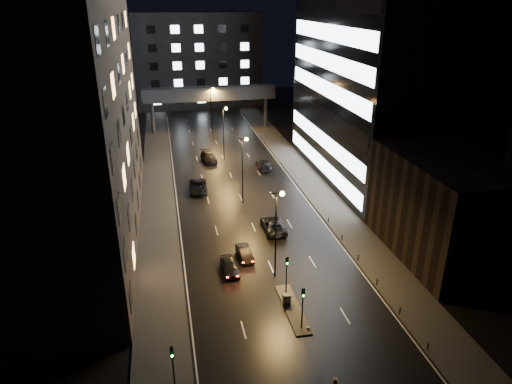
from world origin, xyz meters
The scene contains 26 objects.
ground centered at (0.00, 40.00, 0.00)m, with size 160.00×160.00×0.00m, color black.
sidewalk_left centered at (-12.50, 35.00, 0.07)m, with size 5.00×110.00×0.15m, color #383533.
sidewalk_right centered at (12.50, 35.00, 0.07)m, with size 5.00×110.00×0.15m, color #383533.
building_left centered at (-22.50, 24.00, 20.00)m, with size 15.00×48.00×40.00m, color #2D2319.
building_right_low centered at (20.00, 9.00, 6.00)m, with size 10.00×18.00×12.00m, color black.
building_right_glass centered at (25.00, 36.00, 22.50)m, with size 20.00×36.00×45.00m, color black.
building_far centered at (0.00, 98.00, 12.50)m, with size 34.00×14.00×25.00m, color #333335.
skybridge centered at (0.00, 70.00, 8.34)m, with size 30.00×3.00×10.00m.
median_island centered at (0.30, 2.00, 0.07)m, with size 1.60×8.00×0.15m, color #383533.
traffic_signal_near centered at (0.30, 4.49, 3.09)m, with size 0.28×0.34×4.40m.
traffic_signal_far centered at (0.30, -1.01, 3.09)m, with size 0.28×0.34×4.40m.
traffic_signal_corner centered at (-11.50, -6.01, 2.94)m, with size 0.28×0.34×4.40m.
bollard_row centered at (10.20, 6.50, 0.45)m, with size 0.12×25.12×0.90m.
streetlight_near centered at (0.16, 8.00, 6.50)m, with size 1.45×0.50×10.15m.
streetlight_mid_a centered at (0.16, 28.00, 6.50)m, with size 1.45×0.50×10.15m.
streetlight_mid_b centered at (0.16, 48.00, 6.50)m, with size 1.45×0.50×10.15m.
streetlight_far centered at (0.16, 68.00, 6.50)m, with size 1.45×0.50×10.15m.
car_away_a centered at (-4.77, 9.89, 0.74)m, with size 1.74×4.33×1.48m, color black.
car_away_b centered at (-2.57, 12.45, 0.66)m, with size 1.41×4.03×1.33m, color black.
car_away_c centered at (-6.16, 33.85, 0.82)m, with size 2.72×5.91×1.64m, color black.
car_away_d centered at (-2.94, 48.04, 0.83)m, with size 2.32×5.70×1.65m, color black.
car_toward_a centered at (2.34, 18.47, 0.81)m, with size 2.67×5.80×1.61m, color black.
car_toward_b centered at (6.32, 41.82, 0.82)m, with size 2.31×5.67×1.65m, color black.
utility_cabinet centered at (-0.10, 2.78, 0.70)m, with size 0.74×0.57×1.11m, color #4F4F52.
cone_a centered at (0.82, -1.26, 0.27)m, with size 0.35×0.35×0.53m, color #FF650D.
cone_b centered at (1.10, -7.63, 0.24)m, with size 0.38×0.38×0.48m, color red.
Camera 1 is at (-10.74, -33.40, 28.34)m, focal length 32.00 mm.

